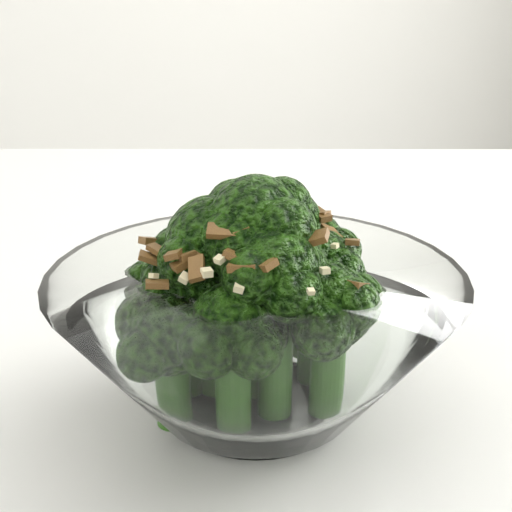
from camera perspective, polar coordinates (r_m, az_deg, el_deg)
name	(u,v)px	position (r m, az deg, el deg)	size (l,w,h in m)	color
table	(420,346)	(0.65, 11.87, -6.44)	(1.42, 1.21, 0.75)	white
broccoli_dish	(255,325)	(0.41, -0.06, -5.07)	(0.21, 0.21, 0.13)	white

